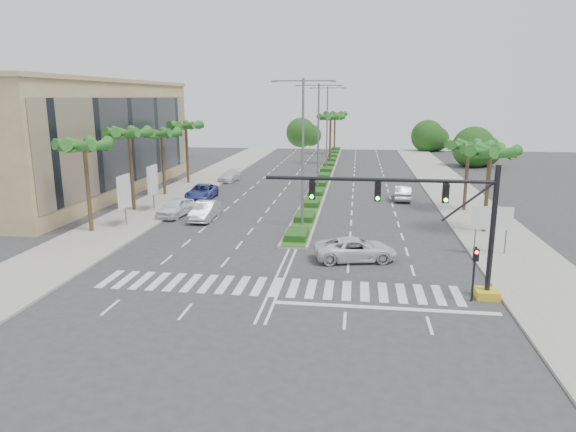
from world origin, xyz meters
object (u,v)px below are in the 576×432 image
(car_crossing, at_px, (356,249))
(car_right, at_px, (402,193))
(car_parked_a, at_px, (176,207))
(car_parked_c, at_px, (202,192))
(car_parked_b, at_px, (205,211))
(car_parked_d, at_px, (230,176))

(car_crossing, xyz_separation_m, car_right, (4.72, 21.21, 0.02))
(car_parked_a, xyz_separation_m, car_parked_c, (0.00, 7.94, -0.04))
(car_parked_a, bearing_deg, car_parked_c, 98.00)
(car_right, bearing_deg, car_parked_b, 34.97)
(car_parked_b, xyz_separation_m, car_parked_d, (-3.03, 20.98, -0.14))
(car_parked_d, bearing_deg, car_crossing, -55.50)
(car_parked_a, relative_size, car_parked_b, 0.98)
(car_parked_a, relative_size, car_parked_c, 0.85)
(car_crossing, height_order, car_right, car_right)
(car_crossing, distance_m, car_right, 21.73)
(car_crossing, bearing_deg, car_parked_d, 15.49)
(car_parked_c, relative_size, car_right, 1.20)
(car_parked_b, distance_m, car_parked_c, 9.39)
(car_parked_a, height_order, car_right, car_parked_a)
(car_parked_b, distance_m, car_right, 21.24)
(car_parked_d, height_order, car_crossing, car_crossing)
(car_parked_d, distance_m, car_crossing, 34.83)
(car_crossing, bearing_deg, car_right, -24.85)
(car_parked_a, distance_m, car_right, 23.41)
(car_parked_a, height_order, car_parked_d, car_parked_a)
(car_parked_c, distance_m, car_crossing, 24.78)
(car_parked_b, bearing_deg, car_right, 31.89)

